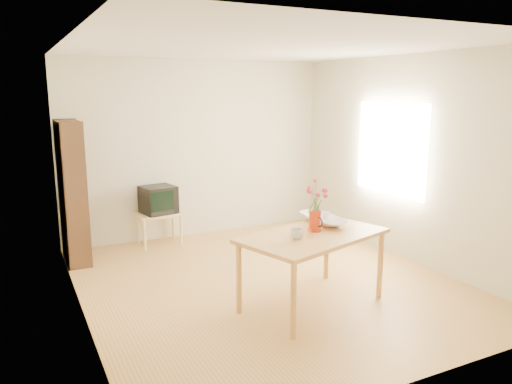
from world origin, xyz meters
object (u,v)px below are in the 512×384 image
pitcher (315,222)px  bowl (324,204)px  table (313,241)px  television (158,199)px  mug (297,234)px

pitcher → bowl: bearing=37.1°
table → pitcher: bearing=33.1°
pitcher → television: size_ratio=0.43×
table → pitcher: size_ratio=7.62×
television → pitcher: bearing=-82.3°
bowl → pitcher: bearing=-139.2°
table → bowl: (0.32, 0.30, 0.29)m
television → table: bearing=-84.2°
table → television: (-0.82, 2.71, -0.02)m
table → mug: mug is taller
pitcher → television: bearing=105.0°
table → bowl: 0.53m
table → mug: size_ratio=13.18×
pitcher → television: (-0.89, 2.63, -0.19)m
bowl → television: bearing=115.5°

